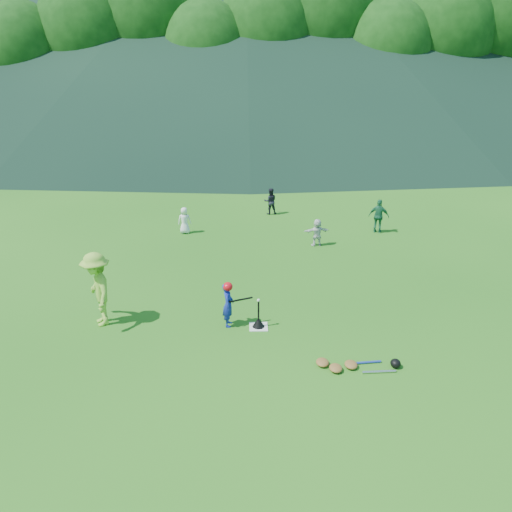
{
  "coord_description": "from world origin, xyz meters",
  "views": [
    {
      "loc": [
        -0.32,
        -10.77,
        6.14
      ],
      "look_at": [
        0.0,
        2.5,
        0.9
      ],
      "focal_mm": 35.0,
      "sensor_mm": 36.0,
      "label": 1
    }
  ],
  "objects_px": {
    "home_plate": "(258,327)",
    "fielder_a": "(185,220)",
    "fielder_b": "(270,201)",
    "fielder_c": "(379,216)",
    "batter_child": "(228,305)",
    "adult_coach": "(98,289)",
    "batting_tee": "(258,323)",
    "fielder_d": "(317,232)",
    "equipment_pile": "(351,365)"
  },
  "relations": [
    {
      "from": "home_plate",
      "to": "fielder_a",
      "type": "relative_size",
      "value": 0.45
    },
    {
      "from": "fielder_b",
      "to": "fielder_c",
      "type": "xyz_separation_m",
      "value": [
        3.97,
        -2.53,
        0.08
      ]
    },
    {
      "from": "batter_child",
      "to": "home_plate",
      "type": "bearing_deg",
      "value": -96.82
    },
    {
      "from": "home_plate",
      "to": "fielder_b",
      "type": "bearing_deg",
      "value": 85.37
    },
    {
      "from": "batter_child",
      "to": "fielder_c",
      "type": "relative_size",
      "value": 0.88
    },
    {
      "from": "adult_coach",
      "to": "batting_tee",
      "type": "bearing_deg",
      "value": 60.72
    },
    {
      "from": "fielder_a",
      "to": "fielder_b",
      "type": "bearing_deg",
      "value": -147.59
    },
    {
      "from": "batting_tee",
      "to": "home_plate",
      "type": "bearing_deg",
      "value": 0.0
    },
    {
      "from": "fielder_b",
      "to": "batting_tee",
      "type": "distance_m",
      "value": 9.71
    },
    {
      "from": "fielder_a",
      "to": "fielder_c",
      "type": "distance_m",
      "value": 7.33
    },
    {
      "from": "batter_child",
      "to": "fielder_c",
      "type": "bearing_deg",
      "value": -35.28
    },
    {
      "from": "home_plate",
      "to": "fielder_a",
      "type": "xyz_separation_m",
      "value": [
        -2.58,
        7.22,
        0.49
      ]
    },
    {
      "from": "fielder_d",
      "to": "batting_tee",
      "type": "bearing_deg",
      "value": 59.42
    },
    {
      "from": "fielder_b",
      "to": "equipment_pile",
      "type": "distance_m",
      "value": 11.51
    },
    {
      "from": "home_plate",
      "to": "equipment_pile",
      "type": "xyz_separation_m",
      "value": [
        1.93,
        -1.78,
        0.06
      ]
    },
    {
      "from": "equipment_pile",
      "to": "batting_tee",
      "type": "bearing_deg",
      "value": 137.38
    },
    {
      "from": "fielder_b",
      "to": "fielder_d",
      "type": "height_order",
      "value": "fielder_b"
    },
    {
      "from": "home_plate",
      "to": "equipment_pile",
      "type": "height_order",
      "value": "equipment_pile"
    },
    {
      "from": "batting_tee",
      "to": "fielder_a",
      "type": "bearing_deg",
      "value": 109.64
    },
    {
      "from": "batting_tee",
      "to": "adult_coach",
      "type": "bearing_deg",
      "value": 175.87
    },
    {
      "from": "batter_child",
      "to": "fielder_c",
      "type": "xyz_separation_m",
      "value": [
        5.49,
        7.01,
        0.08
      ]
    },
    {
      "from": "adult_coach",
      "to": "fielder_a",
      "type": "distance_m",
      "value": 7.08
    },
    {
      "from": "batter_child",
      "to": "fielder_b",
      "type": "xyz_separation_m",
      "value": [
        1.52,
        9.54,
        -0.01
      ]
    },
    {
      "from": "home_plate",
      "to": "batting_tee",
      "type": "relative_size",
      "value": 0.66
    },
    {
      "from": "home_plate",
      "to": "fielder_a",
      "type": "distance_m",
      "value": 7.69
    },
    {
      "from": "fielder_c",
      "to": "batting_tee",
      "type": "relative_size",
      "value": 1.89
    },
    {
      "from": "batter_child",
      "to": "batting_tee",
      "type": "xyz_separation_m",
      "value": [
        0.74,
        -0.12,
        -0.44
      ]
    },
    {
      "from": "fielder_a",
      "to": "batter_child",
      "type": "bearing_deg",
      "value": 100.89
    },
    {
      "from": "fielder_a",
      "to": "fielder_d",
      "type": "xyz_separation_m",
      "value": [
        4.8,
        -1.47,
        -0.01
      ]
    },
    {
      "from": "home_plate",
      "to": "batting_tee",
      "type": "bearing_deg",
      "value": 0.0
    },
    {
      "from": "home_plate",
      "to": "fielder_c",
      "type": "relative_size",
      "value": 0.35
    },
    {
      "from": "home_plate",
      "to": "fielder_c",
      "type": "height_order",
      "value": "fielder_c"
    },
    {
      "from": "adult_coach",
      "to": "fielder_b",
      "type": "relative_size",
      "value": 1.68
    },
    {
      "from": "batter_child",
      "to": "batting_tee",
      "type": "height_order",
      "value": "batter_child"
    },
    {
      "from": "home_plate",
      "to": "adult_coach",
      "type": "distance_m",
      "value": 4.03
    },
    {
      "from": "equipment_pile",
      "to": "fielder_a",
      "type": "bearing_deg",
      "value": 116.61
    },
    {
      "from": "fielder_a",
      "to": "equipment_pile",
      "type": "height_order",
      "value": "fielder_a"
    },
    {
      "from": "fielder_b",
      "to": "fielder_c",
      "type": "relative_size",
      "value": 0.87
    },
    {
      "from": "fielder_b",
      "to": "fielder_c",
      "type": "distance_m",
      "value": 4.71
    },
    {
      "from": "fielder_d",
      "to": "batter_child",
      "type": "bearing_deg",
      "value": 52.78
    },
    {
      "from": "fielder_b",
      "to": "fielder_c",
      "type": "height_order",
      "value": "fielder_c"
    },
    {
      "from": "batter_child",
      "to": "fielder_b",
      "type": "distance_m",
      "value": 9.66
    },
    {
      "from": "fielder_c",
      "to": "fielder_a",
      "type": "bearing_deg",
      "value": 20.68
    },
    {
      "from": "fielder_a",
      "to": "fielder_c",
      "type": "relative_size",
      "value": 0.78
    },
    {
      "from": "batter_child",
      "to": "fielder_a",
      "type": "height_order",
      "value": "batter_child"
    },
    {
      "from": "adult_coach",
      "to": "batting_tee",
      "type": "relative_size",
      "value": 2.76
    },
    {
      "from": "batting_tee",
      "to": "fielder_c",
      "type": "bearing_deg",
      "value": 56.36
    },
    {
      "from": "batting_tee",
      "to": "equipment_pile",
      "type": "distance_m",
      "value": 2.63
    },
    {
      "from": "adult_coach",
      "to": "fielder_a",
      "type": "relative_size",
      "value": 1.87
    },
    {
      "from": "fielder_a",
      "to": "equipment_pile",
      "type": "xyz_separation_m",
      "value": [
        4.51,
        -9.0,
        -0.44
      ]
    }
  ]
}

